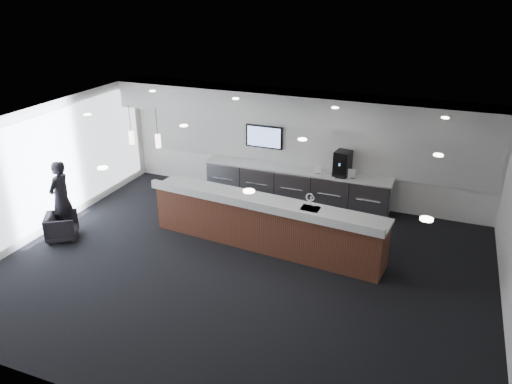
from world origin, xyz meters
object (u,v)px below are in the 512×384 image
at_px(service_counter, 265,223).
at_px(lounge_guest, 61,197).
at_px(coffee_machine, 343,163).
at_px(armchair, 62,227).

distance_m(service_counter, lounge_guest, 4.83).
xyz_separation_m(coffee_machine, armchair, (-5.63, -3.97, -0.96)).
bearing_deg(coffee_machine, lounge_guest, -139.18).
distance_m(service_counter, coffee_machine, 2.88).
bearing_deg(service_counter, coffee_machine, 71.36).
xyz_separation_m(service_counter, lounge_guest, (-4.70, -1.10, 0.31)).
relative_size(service_counter, armchair, 8.06).
distance_m(armchair, lounge_guest, 0.69).
bearing_deg(service_counter, armchair, -157.11).
relative_size(service_counter, coffee_machine, 8.46).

